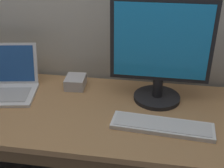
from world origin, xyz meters
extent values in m
cube|color=#A87A4C|center=(0.00, 0.00, 0.75)|extent=(1.66, 0.65, 0.03)
cube|color=brown|center=(0.00, -0.31, 0.71)|extent=(1.59, 0.02, 0.06)
cube|color=white|center=(-0.45, 0.04, 0.77)|extent=(0.39, 0.29, 0.02)
cube|color=white|center=(-0.48, 0.18, 0.89)|extent=(0.35, 0.13, 0.21)
cube|color=#28569E|center=(-0.48, 0.17, 0.89)|extent=(0.32, 0.11, 0.19)
cylinder|color=black|center=(0.34, 0.14, 0.77)|extent=(0.23, 0.23, 0.02)
cylinder|color=black|center=(0.34, 0.14, 0.83)|extent=(0.05, 0.05, 0.10)
cube|color=black|center=(0.34, 0.13, 1.07)|extent=(0.47, 0.02, 0.39)
cube|color=#198CD8|center=(0.34, 0.11, 1.07)|extent=(0.43, 0.00, 0.35)
cube|color=white|center=(0.37, -0.10, 0.77)|extent=(0.44, 0.15, 0.02)
cube|color=silver|center=(0.37, -0.10, 0.78)|extent=(0.42, 0.13, 0.00)
cube|color=silver|center=(-0.10, 0.20, 0.79)|extent=(0.11, 0.13, 0.06)
camera|label=1|loc=(0.32, -1.15, 1.51)|focal=46.81mm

